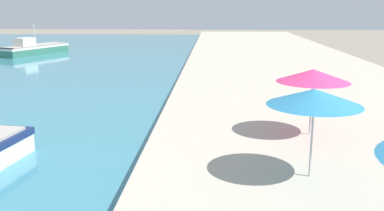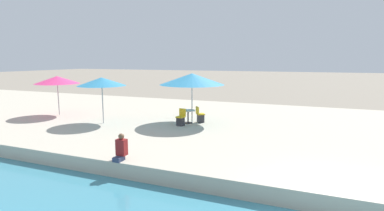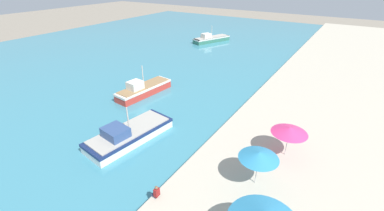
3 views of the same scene
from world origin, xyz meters
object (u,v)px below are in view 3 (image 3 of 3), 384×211
(fishing_boat_near, at_px, (129,134))
(fishing_boat_mid, at_px, (143,89))
(cafe_umbrella_striped, at_px, (290,130))
(person_at_quay, at_px, (156,192))
(fishing_boat_far, at_px, (211,39))
(cafe_umbrella_white, at_px, (259,155))

(fishing_boat_near, relative_size, fishing_boat_mid, 1.08)
(cafe_umbrella_striped, distance_m, person_at_quay, 10.71)
(fishing_boat_far, distance_m, cafe_umbrella_striped, 39.52)
(person_at_quay, bearing_deg, cafe_umbrella_striped, 56.99)
(fishing_boat_mid, bearing_deg, fishing_boat_near, -49.65)
(fishing_boat_near, height_order, person_at_quay, fishing_boat_near)
(fishing_boat_far, bearing_deg, fishing_boat_near, -50.02)
(cafe_umbrella_white, bearing_deg, person_at_quay, -136.22)
(fishing_boat_near, height_order, fishing_boat_mid, fishing_boat_mid)
(fishing_boat_far, bearing_deg, fishing_boat_mid, -55.57)
(fishing_boat_near, distance_m, fishing_boat_mid, 9.61)
(fishing_boat_far, relative_size, cafe_umbrella_white, 3.30)
(fishing_boat_mid, height_order, person_at_quay, fishing_boat_mid)
(fishing_boat_near, xyz_separation_m, person_at_quay, (6.69, -4.23, 0.34))
(fishing_boat_mid, xyz_separation_m, fishing_boat_far, (-6.04, 28.08, -0.05))
(fishing_boat_far, bearing_deg, cafe_umbrella_striped, -30.40)
(fishing_boat_far, distance_m, person_at_quay, 44.14)
(cafe_umbrella_striped, xyz_separation_m, person_at_quay, (-5.75, -8.85, -1.85))
(cafe_umbrella_white, bearing_deg, fishing_boat_near, -177.95)
(fishing_boat_mid, relative_size, person_at_quay, 8.02)
(cafe_umbrella_white, xyz_separation_m, person_at_quay, (-4.85, -4.64, -1.92))
(fishing_boat_mid, bearing_deg, fishing_boat_far, 108.00)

